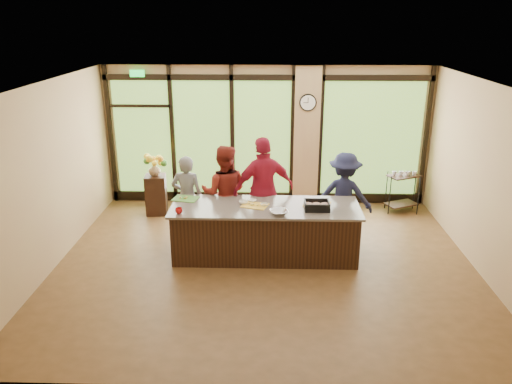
# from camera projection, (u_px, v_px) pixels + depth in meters

# --- Properties ---
(floor) EXTENTS (7.00, 7.00, 0.00)m
(floor) POSITION_uv_depth(u_px,v_px,m) (265.00, 263.00, 8.46)
(floor) COLOR brown
(floor) RESTS_ON ground
(ceiling) EXTENTS (7.00, 7.00, 0.00)m
(ceiling) POSITION_uv_depth(u_px,v_px,m) (266.00, 84.00, 7.46)
(ceiling) COLOR silver
(ceiling) RESTS_ON back_wall
(back_wall) EXTENTS (7.00, 0.00, 7.00)m
(back_wall) POSITION_uv_depth(u_px,v_px,m) (267.00, 136.00, 10.79)
(back_wall) COLOR tan
(back_wall) RESTS_ON floor
(left_wall) EXTENTS (0.00, 6.00, 6.00)m
(left_wall) POSITION_uv_depth(u_px,v_px,m) (49.00, 177.00, 8.06)
(left_wall) COLOR tan
(left_wall) RESTS_ON floor
(right_wall) EXTENTS (0.00, 6.00, 6.00)m
(right_wall) POSITION_uv_depth(u_px,v_px,m) (487.00, 181.00, 7.86)
(right_wall) COLOR tan
(right_wall) RESTS_ON floor
(window_wall) EXTENTS (6.90, 0.12, 3.00)m
(window_wall) POSITION_uv_depth(u_px,v_px,m) (274.00, 141.00, 10.77)
(window_wall) COLOR tan
(window_wall) RESTS_ON floor
(island_base) EXTENTS (3.10, 1.00, 0.88)m
(island_base) POSITION_uv_depth(u_px,v_px,m) (265.00, 232.00, 8.60)
(island_base) COLOR black
(island_base) RESTS_ON floor
(countertop) EXTENTS (3.20, 1.10, 0.04)m
(countertop) POSITION_uv_depth(u_px,v_px,m) (265.00, 207.00, 8.44)
(countertop) COLOR slate
(countertop) RESTS_ON island_base
(wall_clock) EXTENTS (0.36, 0.04, 0.36)m
(wall_clock) POSITION_uv_depth(u_px,v_px,m) (308.00, 103.00, 10.38)
(wall_clock) COLOR black
(wall_clock) RESTS_ON window_wall
(cook_left) EXTENTS (0.60, 0.40, 1.59)m
(cook_left) POSITION_uv_depth(u_px,v_px,m) (187.00, 197.00, 9.20)
(cook_left) COLOR slate
(cook_left) RESTS_ON floor
(cook_midleft) EXTENTS (0.88, 0.69, 1.79)m
(cook_midleft) POSITION_uv_depth(u_px,v_px,m) (224.00, 193.00, 9.15)
(cook_midleft) COLOR maroon
(cook_midleft) RESTS_ON floor
(cook_midright) EXTENTS (1.24, 0.85, 1.95)m
(cook_midright) POSITION_uv_depth(u_px,v_px,m) (264.00, 190.00, 9.07)
(cook_midright) COLOR maroon
(cook_midright) RESTS_ON floor
(cook_right) EXTENTS (1.18, 0.87, 1.63)m
(cook_right) POSITION_uv_depth(u_px,v_px,m) (344.00, 195.00, 9.24)
(cook_right) COLOR #1A1C39
(cook_right) RESTS_ON floor
(roasting_pan) EXTENTS (0.42, 0.33, 0.07)m
(roasting_pan) POSITION_uv_depth(u_px,v_px,m) (317.00, 207.00, 8.28)
(roasting_pan) COLOR black
(roasting_pan) RESTS_ON countertop
(mixing_bowl) EXTENTS (0.36, 0.36, 0.07)m
(mixing_bowl) POSITION_uv_depth(u_px,v_px,m) (279.00, 212.00, 8.08)
(mixing_bowl) COLOR silver
(mixing_bowl) RESTS_ON countertop
(cutting_board_left) EXTENTS (0.49, 0.40, 0.01)m
(cutting_board_left) POSITION_uv_depth(u_px,v_px,m) (186.00, 199.00, 8.77)
(cutting_board_left) COLOR #509335
(cutting_board_left) RESTS_ON countertop
(cutting_board_center) EXTENTS (0.50, 0.43, 0.01)m
(cutting_board_center) POSITION_uv_depth(u_px,v_px,m) (255.00, 205.00, 8.45)
(cutting_board_center) COLOR gold
(cutting_board_center) RESTS_ON countertop
(cutting_board_right) EXTENTS (0.51, 0.43, 0.01)m
(cutting_board_right) POSITION_uv_depth(u_px,v_px,m) (317.00, 204.00, 8.51)
(cutting_board_right) COLOR gold
(cutting_board_right) RESTS_ON countertop
(prep_bowl_near) EXTENTS (0.19, 0.19, 0.05)m
(prep_bowl_near) POSITION_uv_depth(u_px,v_px,m) (243.00, 202.00, 8.54)
(prep_bowl_near) COLOR white
(prep_bowl_near) RESTS_ON countertop
(prep_bowl_mid) EXTENTS (0.15, 0.15, 0.04)m
(prep_bowl_mid) POSITION_uv_depth(u_px,v_px,m) (264.00, 205.00, 8.44)
(prep_bowl_mid) COLOR white
(prep_bowl_mid) RESTS_ON countertop
(prep_bowl_far) EXTENTS (0.17, 0.17, 0.03)m
(prep_bowl_far) POSITION_uv_depth(u_px,v_px,m) (252.00, 201.00, 8.63)
(prep_bowl_far) COLOR white
(prep_bowl_far) RESTS_ON countertop
(red_ramekin) EXTENTS (0.12, 0.12, 0.09)m
(red_ramekin) POSITION_uv_depth(u_px,v_px,m) (179.00, 211.00, 8.11)
(red_ramekin) COLOR #B01113
(red_ramekin) RESTS_ON countertop
(flower_stand) EXTENTS (0.46, 0.46, 0.84)m
(flower_stand) POSITION_uv_depth(u_px,v_px,m) (156.00, 194.00, 10.46)
(flower_stand) COLOR black
(flower_stand) RESTS_ON floor
(flower_vase) EXTENTS (0.31, 0.31, 0.26)m
(flower_vase) POSITION_uv_depth(u_px,v_px,m) (154.00, 169.00, 10.27)
(flower_vase) COLOR olive
(flower_vase) RESTS_ON flower_stand
(bar_cart) EXTENTS (0.75, 0.62, 0.90)m
(bar_cart) POSITION_uv_depth(u_px,v_px,m) (403.00, 188.00, 10.51)
(bar_cart) COLOR black
(bar_cart) RESTS_ON floor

